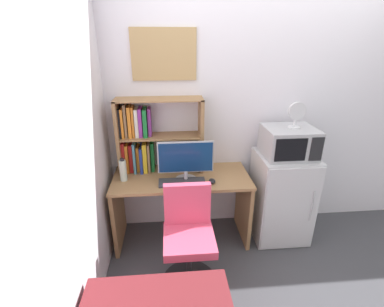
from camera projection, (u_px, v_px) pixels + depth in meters
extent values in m
cube|color=silver|center=(305.00, 108.00, 2.81)|extent=(6.40, 0.04, 2.60)
cube|color=silver|center=(24.00, 206.00, 1.16)|extent=(0.04, 4.40, 2.60)
cube|color=#997047|center=(181.00, 178.00, 2.65)|extent=(1.32, 0.58, 0.03)
cube|color=#997047|center=(118.00, 213.00, 2.74)|extent=(0.04, 0.52, 0.70)
cube|color=#997047|center=(243.00, 206.00, 2.85)|extent=(0.04, 0.52, 0.70)
cube|color=#997047|center=(119.00, 137.00, 2.62)|extent=(0.03, 0.24, 0.73)
cube|color=#997047|center=(201.00, 135.00, 2.68)|extent=(0.03, 0.24, 0.73)
cube|color=#997047|center=(159.00, 99.00, 2.51)|extent=(0.82, 0.24, 0.01)
cube|color=#997047|center=(160.00, 136.00, 2.65)|extent=(0.75, 0.24, 0.01)
cube|color=#B21E1E|center=(125.00, 156.00, 2.71)|extent=(0.03, 0.19, 0.32)
cube|color=orange|center=(128.00, 157.00, 2.72)|extent=(0.03, 0.18, 0.29)
cube|color=#B21E1E|center=(132.00, 157.00, 2.73)|extent=(0.03, 0.16, 0.28)
cube|color=teal|center=(135.00, 156.00, 2.72)|extent=(0.02, 0.20, 0.31)
cube|color=orange|center=(138.00, 158.00, 2.75)|extent=(0.03, 0.14, 0.26)
cube|color=navy|center=(142.00, 158.00, 2.73)|extent=(0.03, 0.21, 0.26)
cube|color=gold|center=(145.00, 156.00, 2.73)|extent=(0.04, 0.19, 0.30)
cube|color=brown|center=(149.00, 156.00, 2.73)|extent=(0.02, 0.20, 0.30)
cube|color=#197233|center=(153.00, 155.00, 2.75)|extent=(0.03, 0.15, 0.30)
cube|color=black|center=(121.00, 122.00, 2.58)|extent=(0.02, 0.18, 0.28)
cube|color=orange|center=(123.00, 122.00, 2.58)|extent=(0.02, 0.19, 0.28)
cube|color=brown|center=(126.00, 120.00, 2.58)|extent=(0.02, 0.18, 0.31)
cube|color=orange|center=(130.00, 121.00, 2.58)|extent=(0.03, 0.18, 0.29)
cube|color=orange|center=(133.00, 121.00, 2.59)|extent=(0.02, 0.16, 0.29)
cube|color=silver|center=(137.00, 122.00, 2.60)|extent=(0.03, 0.17, 0.27)
cube|color=purple|center=(141.00, 122.00, 2.60)|extent=(0.03, 0.17, 0.27)
cube|color=#197233|center=(145.00, 122.00, 2.60)|extent=(0.04, 0.18, 0.27)
cube|color=purple|center=(150.00, 122.00, 2.62)|extent=(0.03, 0.13, 0.26)
cylinder|color=#B7B7BC|center=(186.00, 180.00, 2.57)|extent=(0.21, 0.21, 0.02)
cylinder|color=#B7B7BC|center=(186.00, 175.00, 2.55)|extent=(0.04, 0.04, 0.08)
cube|color=#B7B7BC|center=(186.00, 157.00, 2.49)|extent=(0.51, 0.01, 0.30)
cube|color=navy|center=(186.00, 157.00, 2.49)|extent=(0.49, 0.02, 0.28)
cube|color=#333338|center=(182.00, 182.00, 2.52)|extent=(0.43, 0.15, 0.02)
ellipsoid|color=black|center=(212.00, 181.00, 2.52)|extent=(0.06, 0.09, 0.04)
cylinder|color=silver|center=(123.00, 171.00, 2.54)|extent=(0.07, 0.07, 0.20)
cylinder|color=black|center=(122.00, 160.00, 2.50)|extent=(0.04, 0.04, 0.02)
cube|color=silver|center=(281.00, 196.00, 2.82)|extent=(0.54, 0.50, 0.92)
cube|color=silver|center=(291.00, 211.00, 2.59)|extent=(0.52, 0.01, 0.88)
cylinder|color=#B2B2B7|center=(312.00, 206.00, 2.57)|extent=(0.01, 0.01, 0.32)
cube|color=#ADADB2|center=(289.00, 142.00, 2.59)|extent=(0.47, 0.40, 0.28)
cube|color=black|center=(291.00, 150.00, 2.40)|extent=(0.28, 0.01, 0.21)
cube|color=black|center=(317.00, 149.00, 2.42)|extent=(0.11, 0.01, 0.22)
cylinder|color=silver|center=(294.00, 127.00, 2.54)|extent=(0.11, 0.11, 0.01)
cylinder|color=silver|center=(295.00, 123.00, 2.52)|extent=(0.02, 0.02, 0.07)
cylinder|color=silver|center=(297.00, 111.00, 2.47)|extent=(0.16, 0.03, 0.16)
cylinder|color=black|center=(189.00, 282.00, 2.36)|extent=(0.47, 0.47, 0.04)
cylinder|color=black|center=(189.00, 262.00, 2.28)|extent=(0.04, 0.04, 0.44)
cube|color=#D84766|center=(189.00, 240.00, 2.18)|extent=(0.41, 0.41, 0.07)
cube|color=#D84766|center=(187.00, 204.00, 2.27)|extent=(0.39, 0.06, 0.37)
cube|color=tan|center=(164.00, 55.00, 2.47)|extent=(0.59, 0.02, 0.45)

